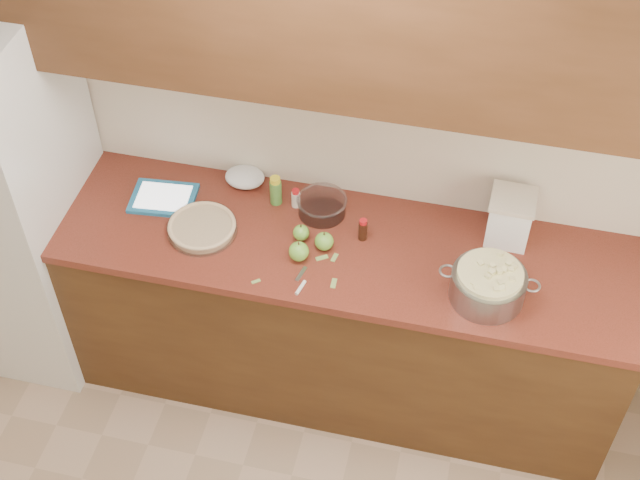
% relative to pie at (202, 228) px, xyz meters
% --- Properties ---
extents(counter_run, '(2.64, 0.68, 0.92)m').
position_rel_pie_xyz_m(counter_run, '(0.49, 0.06, -0.48)').
color(counter_run, '#4D2F15').
rests_on(counter_run, ground).
extents(upper_cabinets, '(2.60, 0.34, 0.70)m').
position_rel_pie_xyz_m(upper_cabinets, '(0.49, 0.21, 1.01)').
color(upper_cabinets, '#59321B').
rests_on(upper_cabinets, room_shell).
extents(pie, '(0.29, 0.29, 0.05)m').
position_rel_pie_xyz_m(pie, '(0.00, 0.00, 0.00)').
color(pie, silver).
rests_on(pie, counter_run).
extents(colander, '(0.39, 0.29, 0.14)m').
position_rel_pie_xyz_m(colander, '(1.18, -0.08, 0.05)').
color(colander, gray).
rests_on(colander, counter_run).
extents(flour_canister, '(0.19, 0.19, 0.22)m').
position_rel_pie_xyz_m(flour_canister, '(1.23, 0.26, 0.09)').
color(flour_canister, white).
rests_on(flour_canister, counter_run).
extents(tablet, '(0.29, 0.23, 0.02)m').
position_rel_pie_xyz_m(tablet, '(-0.22, 0.14, -0.01)').
color(tablet, teal).
rests_on(tablet, counter_run).
extents(paring_knife, '(0.05, 0.16, 0.01)m').
position_rel_pie_xyz_m(paring_knife, '(0.47, -0.20, -0.02)').
color(paring_knife, gray).
rests_on(paring_knife, counter_run).
extents(lemon_bottle, '(0.05, 0.05, 0.14)m').
position_rel_pie_xyz_m(lemon_bottle, '(0.25, 0.24, 0.04)').
color(lemon_bottle, '#4C8C38').
rests_on(lemon_bottle, counter_run).
extents(cinnamon_shaker, '(0.04, 0.04, 0.09)m').
position_rel_pie_xyz_m(cinnamon_shaker, '(0.34, 0.24, 0.02)').
color(cinnamon_shaker, beige).
rests_on(cinnamon_shaker, counter_run).
extents(vanilla_bottle, '(0.04, 0.04, 0.10)m').
position_rel_pie_xyz_m(vanilla_bottle, '(0.65, 0.12, 0.03)').
color(vanilla_bottle, black).
rests_on(vanilla_bottle, counter_run).
extents(mixing_bowl, '(0.21, 0.21, 0.08)m').
position_rel_pie_xyz_m(mixing_bowl, '(0.46, 0.22, 0.02)').
color(mixing_bowl, silver).
rests_on(mixing_bowl, counter_run).
extents(paper_towel, '(0.22, 0.20, 0.07)m').
position_rel_pie_xyz_m(paper_towel, '(0.09, 0.32, 0.01)').
color(paper_towel, white).
rests_on(paper_towel, counter_run).
extents(apple_left, '(0.07, 0.07, 0.08)m').
position_rel_pie_xyz_m(apple_left, '(0.41, 0.06, 0.01)').
color(apple_left, '#6AAC37').
rests_on(apple_left, counter_run).
extents(apple_center, '(0.08, 0.08, 0.09)m').
position_rel_pie_xyz_m(apple_center, '(0.51, 0.03, 0.01)').
color(apple_center, '#6AAC37').
rests_on(apple_center, counter_run).
extents(apple_front, '(0.08, 0.08, 0.09)m').
position_rel_pie_xyz_m(apple_front, '(0.43, -0.05, 0.02)').
color(apple_front, '#6AAC37').
rests_on(apple_front, counter_run).
extents(peel_a, '(0.03, 0.05, 0.00)m').
position_rel_pie_xyz_m(peel_a, '(0.56, -0.02, -0.02)').
color(peel_a, '#86A650').
rests_on(peel_a, counter_run).
extents(peel_b, '(0.02, 0.05, 0.00)m').
position_rel_pie_xyz_m(peel_b, '(0.59, -0.15, -0.02)').
color(peel_b, '#86A650').
rests_on(peel_b, counter_run).
extents(peel_c, '(0.05, 0.04, 0.00)m').
position_rel_pie_xyz_m(peel_c, '(0.52, -0.03, -0.02)').
color(peel_c, '#86A650').
rests_on(peel_c, counter_run).
extents(peel_d, '(0.04, 0.03, 0.00)m').
position_rel_pie_xyz_m(peel_d, '(0.29, -0.21, -0.02)').
color(peel_d, '#86A650').
rests_on(peel_d, counter_run).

